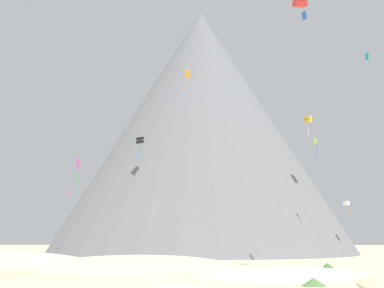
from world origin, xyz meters
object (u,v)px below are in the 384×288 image
at_px(bush_near_left, 327,266).
at_px(rock_massif, 207,138).
at_px(kite_red_high, 300,1).
at_px(kite_orange_high, 187,74).
at_px(bush_near_right, 217,273).
at_px(kite_pink_low, 251,213).
at_px(kite_gold_mid, 308,120).
at_px(kite_teal_high, 367,56).
at_px(kite_magenta_low, 78,170).
at_px(kite_rainbow_low, 68,192).
at_px(kite_blue_high, 304,15).
at_px(bush_scatter_east, 314,282).
at_px(kite_black_mid, 140,141).
at_px(kite_white_low, 346,203).
at_px(kite_lime_mid, 316,145).

xyz_separation_m(bush_near_left, rock_massif, (-14.17, 51.58, 25.51)).
bearing_deg(kite_red_high, kite_orange_high, 125.12).
relative_size(bush_near_right, kite_pink_low, 0.37).
bearing_deg(rock_massif, kite_gold_mid, -46.10).
bearing_deg(kite_teal_high, kite_pink_low, -129.14).
bearing_deg(kite_red_high, kite_magenta_low, 148.42).
bearing_deg(kite_rainbow_low, kite_blue_high, 68.61).
bearing_deg(bush_scatter_east, kite_red_high, 79.34).
height_order(kite_black_mid, kite_pink_low, kite_black_mid).
distance_m(bush_near_left, kite_pink_low, 34.36).
bearing_deg(kite_pink_low, kite_gold_mid, -124.89).
height_order(bush_scatter_east, rock_massif, rock_massif).
xyz_separation_m(kite_blue_high, kite_pink_low, (-6.18, 25.64, -26.49)).
height_order(kite_blue_high, kite_pink_low, kite_blue_high).
bearing_deg(kite_black_mid, kite_orange_high, 165.70).
height_order(bush_scatter_east, kite_blue_high, kite_blue_high).
xyz_separation_m(kite_gold_mid, kite_rainbow_low, (-40.43, -14.18, -14.68)).
xyz_separation_m(kite_gold_mid, kite_orange_high, (-21.37, -23.35, 1.17)).
height_order(bush_scatter_east, kite_rainbow_low, kite_rainbow_low).
relative_size(kite_gold_mid, kite_white_low, 1.53).
relative_size(bush_near_right, kite_red_high, 0.97).
distance_m(kite_orange_high, kite_blue_high, 18.56).
xyz_separation_m(kite_gold_mid, kite_blue_high, (-4.69, -24.42, 9.23)).
bearing_deg(kite_lime_mid, kite_black_mid, -98.71).
distance_m(rock_massif, kite_red_high, 56.80).
relative_size(rock_massif, kite_rainbow_low, 54.44).
relative_size(bush_near_left, kite_pink_low, 0.30).
bearing_deg(kite_rainbow_low, kite_red_high, 51.71).
distance_m(kite_blue_high, kite_white_low, 36.87).
relative_size(kite_blue_high, kite_pink_low, 0.24).
relative_size(bush_near_right, kite_lime_mid, 0.53).
xyz_separation_m(bush_near_right, kite_pink_low, (6.63, 44.51, 7.54)).
xyz_separation_m(kite_gold_mid, kite_white_low, (6.31, 0.61, -15.51)).
distance_m(kite_lime_mid, kite_orange_high, 27.67).
xyz_separation_m(kite_orange_high, kite_blue_high, (16.68, -1.07, 8.06)).
height_order(kite_gold_mid, kite_red_high, kite_red_high).
height_order(bush_scatter_east, bush_near_left, bush_near_left).
relative_size(bush_near_left, kite_gold_mid, 0.35).
bearing_deg(rock_massif, kite_pink_low, -66.23).
bearing_deg(kite_black_mid, kite_lime_mid, -137.76).
xyz_separation_m(kite_orange_high, kite_pink_low, (10.51, 24.57, -18.43)).
xyz_separation_m(bush_scatter_east, kite_white_low, (16.91, 53.28, 9.22)).
bearing_deg(kite_pink_low, kite_black_mid, 71.12).
bearing_deg(kite_magenta_low, kite_rainbow_low, 80.28).
bearing_deg(rock_massif, kite_lime_mid, -54.94).
relative_size(bush_near_left, kite_magenta_low, 0.32).
bearing_deg(kite_rainbow_low, kite_white_low, 102.15).
distance_m(rock_massif, kite_black_mid, 25.55).
relative_size(kite_blue_high, kite_white_low, 0.43).
xyz_separation_m(bush_near_right, bush_scatter_east, (6.90, -9.39, 0.07)).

